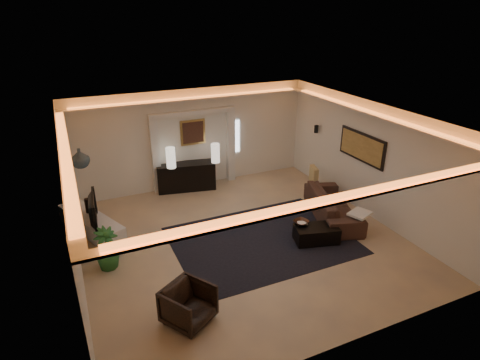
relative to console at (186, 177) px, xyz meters
name	(u,v)px	position (x,y,z in m)	size (l,w,h in m)	color
floor	(243,240)	(0.34, -3.25, -0.40)	(7.00, 7.00, 0.00)	tan
ceiling	(243,118)	(0.34, -3.25, 2.50)	(7.00, 7.00, 0.00)	white
wall_back	(193,139)	(0.34, 0.25, 1.05)	(7.00, 7.00, 0.00)	silver
wall_front	(344,273)	(0.34, -6.75, 1.05)	(7.00, 7.00, 0.00)	silver
wall_left	(71,215)	(-3.16, -3.25, 1.05)	(7.00, 7.00, 0.00)	silver
wall_right	(369,160)	(3.84, -3.25, 1.05)	(7.00, 7.00, 0.00)	silver
cove_soffit	(243,131)	(0.34, -3.25, 2.22)	(7.00, 7.00, 0.04)	silver
daylight_slit	(236,136)	(1.69, 0.23, 0.95)	(0.25, 0.03, 1.00)	white
area_rug	(262,240)	(0.74, -3.45, -0.39)	(4.00, 3.00, 0.01)	black
pilaster_left	(156,157)	(-0.81, 0.15, 0.70)	(0.22, 0.20, 2.20)	silver
pilaster_right	(231,146)	(1.49, 0.15, 0.70)	(0.22, 0.20, 2.20)	silver
alcove_header	(193,112)	(0.34, 0.15, 1.85)	(2.52, 0.20, 0.12)	silver
painting_frame	(193,132)	(0.34, 0.22, 1.25)	(0.74, 0.04, 0.74)	tan
painting_canvas	(193,133)	(0.34, 0.19, 1.25)	(0.62, 0.02, 0.62)	#4C2D1E
art_panel_frame	(362,147)	(3.81, -2.95, 1.30)	(0.04, 1.64, 0.74)	black
art_panel_gold	(361,147)	(3.78, -2.95, 1.30)	(0.02, 1.50, 0.62)	tan
wall_sconce	(316,129)	(3.72, -1.05, 1.28)	(0.12, 0.12, 0.22)	black
wall_niche	(69,177)	(-3.10, -1.85, 1.25)	(0.10, 0.55, 0.04)	silver
console	(186,177)	(0.00, 0.00, 0.00)	(1.67, 0.52, 0.83)	black
lamp_left	(171,158)	(-0.45, -0.14, 0.69)	(0.26, 0.26, 0.59)	white
lamp_right	(215,153)	(0.83, -0.26, 0.69)	(0.25, 0.25, 0.56)	white
media_ledge	(91,224)	(-2.81, -1.42, -0.17)	(0.55, 2.21, 0.41)	white
tv	(89,210)	(-2.81, -1.81, 0.38)	(0.15, 1.15, 0.66)	black
figurine	(88,204)	(-2.81, -1.21, 0.24)	(0.13, 0.13, 0.36)	black
ginger_jar	(80,158)	(-2.81, -1.40, 1.49)	(0.42, 0.42, 0.43)	slate
plant	(107,249)	(-2.64, -3.06, 0.05)	(0.50, 0.50, 0.89)	#26662A
sofa	(333,205)	(2.89, -3.19, -0.06)	(0.90, 2.31, 0.67)	#38231A
throw_blanket	(360,213)	(2.95, -4.12, 0.15)	(0.50, 0.41, 0.05)	white
throw_pillow	(314,175)	(3.29, -1.71, 0.15)	(0.14, 0.46, 0.46)	tan
coffee_table	(316,234)	(1.85, -4.00, -0.20)	(0.98, 0.54, 0.37)	#2B221C
bowl	(301,221)	(1.59, -3.73, 0.05)	(0.34, 0.34, 0.08)	#381F12
magazine	(302,222)	(1.63, -3.73, 0.02)	(0.22, 0.16, 0.03)	silver
armchair	(189,305)	(-1.59, -5.24, -0.05)	(0.74, 0.76, 0.69)	black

